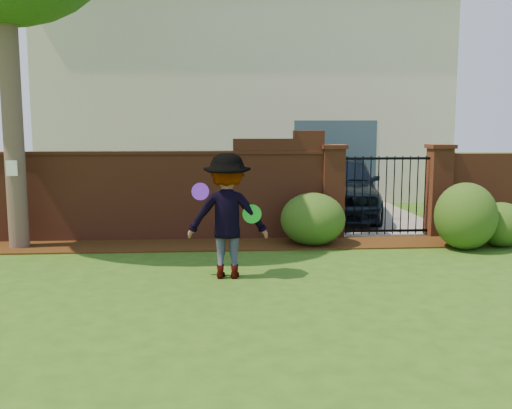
{
  "coord_description": "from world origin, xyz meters",
  "views": [
    {
      "loc": [
        0.04,
        -7.36,
        2.27
      ],
      "look_at": [
        0.67,
        1.4,
        1.05
      ],
      "focal_mm": 40.32,
      "sensor_mm": 36.0,
      "label": 1
    }
  ],
  "objects": [
    {
      "name": "ground",
      "position": [
        0.0,
        0.0,
        -0.01
      ],
      "size": [
        80.0,
        80.0,
        0.01
      ],
      "primitive_type": "cube",
      "color": "#2B5114",
      "rests_on": "ground"
    },
    {
      "name": "mulch_bed",
      "position": [
        -0.95,
        3.34,
        0.01
      ],
      "size": [
        11.1,
        1.08,
        0.03
      ],
      "primitive_type": "cube",
      "color": "#321B09",
      "rests_on": "ground"
    },
    {
      "name": "brick_wall",
      "position": [
        -2.01,
        4.0,
        0.93
      ],
      "size": [
        8.7,
        0.31,
        2.16
      ],
      "color": "brown",
      "rests_on": "ground"
    },
    {
      "name": "pillar_left",
      "position": [
        2.4,
        4.0,
        0.96
      ],
      "size": [
        0.5,
        0.5,
        1.88
      ],
      "color": "brown",
      "rests_on": "ground"
    },
    {
      "name": "pillar_right",
      "position": [
        4.6,
        4.0,
        0.96
      ],
      "size": [
        0.5,
        0.5,
        1.88
      ],
      "color": "brown",
      "rests_on": "ground"
    },
    {
      "name": "iron_gate",
      "position": [
        3.5,
        4.0,
        0.85
      ],
      "size": [
        1.78,
        0.03,
        1.6
      ],
      "color": "black",
      "rests_on": "ground"
    },
    {
      "name": "driveway",
      "position": [
        3.5,
        8.0,
        0.01
      ],
      "size": [
        3.2,
        8.0,
        0.01
      ],
      "primitive_type": "cube",
      "color": "slate",
      "rests_on": "ground"
    },
    {
      "name": "house",
      "position": [
        1.0,
        12.0,
        3.16
      ],
      "size": [
        12.4,
        6.4,
        6.3
      ],
      "color": "#F1E4CA",
      "rests_on": "ground"
    },
    {
      "name": "car",
      "position": [
        3.1,
        6.42,
        0.78
      ],
      "size": [
        2.67,
        4.84,
        1.56
      ],
      "primitive_type": "imported",
      "rotation": [
        0.0,
        0.0,
        -0.19
      ],
      "color": "black",
      "rests_on": "ground"
    },
    {
      "name": "paper_notice",
      "position": [
        -3.6,
        3.21,
        1.5
      ],
      "size": [
        0.2,
        0.01,
        0.28
      ],
      "primitive_type": "cube",
      "color": "white",
      "rests_on": "tree"
    },
    {
      "name": "shrub_left",
      "position": [
        1.88,
        3.25,
        0.5
      ],
      "size": [
        1.23,
        1.23,
        1.0
      ],
      "primitive_type": "ellipsoid",
      "color": "#1E4715",
      "rests_on": "ground"
    },
    {
      "name": "shrub_middle",
      "position": [
        4.6,
        2.7,
        0.62
      ],
      "size": [
        1.12,
        1.12,
        1.23
      ],
      "primitive_type": "ellipsoid",
      "color": "#1E4715",
      "rests_on": "ground"
    },
    {
      "name": "shrub_right",
      "position": [
        5.4,
        2.91,
        0.42
      ],
      "size": [
        0.94,
        0.94,
        0.83
      ],
      "primitive_type": "ellipsoid",
      "color": "#1E4715",
      "rests_on": "ground"
    },
    {
      "name": "man",
      "position": [
        0.21,
        1.03,
        0.93
      ],
      "size": [
        1.25,
        0.78,
        1.86
      ],
      "primitive_type": "imported",
      "rotation": [
        0.0,
        0.0,
        3.06
      ],
      "color": "gray",
      "rests_on": "ground"
    },
    {
      "name": "frisbee_purple",
      "position": [
        -0.17,
        0.87,
        1.32
      ],
      "size": [
        0.26,
        0.09,
        0.25
      ],
      "primitive_type": "cylinder",
      "rotation": [
        1.36,
        0.0,
        -0.06
      ],
      "color": "#6421D2",
      "rests_on": "man"
    },
    {
      "name": "frisbee_green",
      "position": [
        0.57,
        0.91,
        0.98
      ],
      "size": [
        0.29,
        0.11,
        0.28
      ],
      "primitive_type": "cylinder",
      "rotation": [
        1.43,
        0.0,
        -0.16
      ],
      "color": "green",
      "rests_on": "man"
    }
  ]
}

